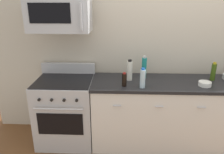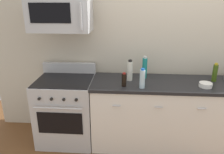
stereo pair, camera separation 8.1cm
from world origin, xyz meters
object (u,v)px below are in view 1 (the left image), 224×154
range_oven (66,110)px  bottle_olive_oil (213,72)px  bottle_vinegar_white (130,70)px  bowl_white_ceramic (205,84)px  bottle_soy_sauce_dark (124,80)px  microwave (60,15)px  bottle_water_clear (143,78)px  bottle_sparkling_teal (144,67)px

range_oven → bottle_olive_oil: 2.04m
bottle_vinegar_white → bowl_white_ceramic: bearing=-10.3°
range_oven → bowl_white_ceramic: bearing=-4.1°
bottle_olive_oil → bottle_soy_sauce_dark: bearing=-167.9°
range_oven → microwave: size_ratio=1.44×
bottle_water_clear → bottle_vinegar_white: 0.29m
bottle_water_clear → range_oven: bearing=168.1°
microwave → bottle_sparkling_teal: size_ratio=2.45×
bottle_water_clear → bottle_sparkling_teal: 0.36m
range_oven → bottle_soy_sauce_dark: bearing=-12.0°
bottle_water_clear → bottle_soy_sauce_dark: bearing=168.6°
bottle_olive_oil → bottle_sparkling_teal: (-0.90, 0.06, 0.03)m
bottle_water_clear → bottle_olive_oil: bottle_water_clear is taller
bottle_water_clear → bottle_vinegar_white: bearing=120.3°
bottle_water_clear → bottle_soy_sauce_dark: bottle_water_clear is taller
bowl_white_ceramic → bottle_sparkling_teal: bearing=159.8°
bottle_vinegar_white → bottle_sparkling_teal: bearing=26.9°
bottle_olive_oil → bowl_white_ceramic: size_ratio=1.57×
bottle_olive_oil → range_oven: bearing=-177.6°
range_oven → microwave: 1.28m
microwave → bottle_olive_oil: 2.09m
bottle_olive_oil → bowl_white_ceramic: 0.28m
bottle_olive_oil → bowl_white_ceramic: bearing=-129.4°
bottle_olive_oil → microwave: bearing=-179.0°
bottle_sparkling_teal → bottle_vinegar_white: bearing=-153.1°
microwave → bottle_olive_oil: bearing=1.0°
bottle_sparkling_teal → bowl_white_ceramic: 0.78m
microwave → bottle_soy_sauce_dark: microwave is taller
microwave → bottle_sparkling_teal: bearing=5.1°
bottle_water_clear → bottle_soy_sauce_dark: (-0.22, 0.04, -0.04)m
bottle_sparkling_teal → bottle_soy_sauce_dark: bearing=-130.9°
microwave → bowl_white_ceramic: bearing=-5.5°
range_oven → bottle_sparkling_teal: (1.06, 0.14, 0.59)m
bottle_water_clear → bottle_soy_sauce_dark: 0.23m
range_oven → bottle_water_clear: 1.18m
bottle_vinegar_white → bowl_white_ceramic: 0.94m
bottle_olive_oil → bowl_white_ceramic: bottle_olive_oil is taller
bottle_soy_sauce_dark → range_oven: bearing=168.0°
microwave → bottle_soy_sauce_dark: bearing=-15.1°
microwave → bottle_water_clear: 1.27m
bottle_olive_oil → bottle_sparkling_teal: bearing=176.3°
bottle_sparkling_teal → bowl_white_ceramic: bottle_sparkling_teal is taller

